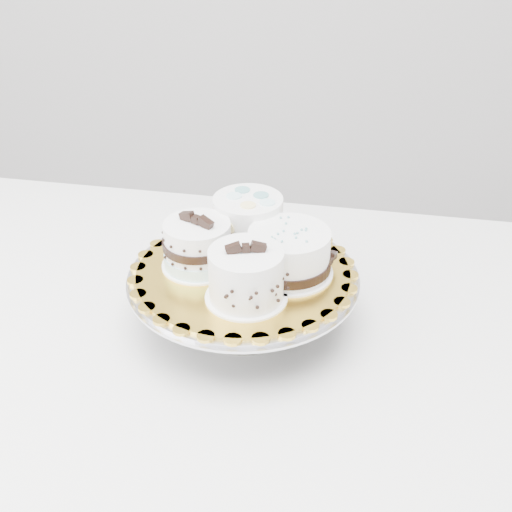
# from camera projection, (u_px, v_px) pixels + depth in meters

# --- Properties ---
(table) EXTENTS (1.36, 0.99, 0.75)m
(table) POSITION_uv_depth(u_px,v_px,m) (235.00, 368.00, 0.99)
(table) COLOR white
(table) RESTS_ON floor
(cake_stand) EXTENTS (0.33, 0.33, 0.09)m
(cake_stand) POSITION_uv_depth(u_px,v_px,m) (243.00, 289.00, 0.93)
(cake_stand) COLOR gray
(cake_stand) RESTS_ON table
(cake_board) EXTENTS (0.40, 0.40, 0.00)m
(cake_board) POSITION_uv_depth(u_px,v_px,m) (243.00, 271.00, 0.92)
(cake_board) COLOR gold
(cake_board) RESTS_ON cake_stand
(cake_swirl) EXTENTS (0.11, 0.11, 0.09)m
(cake_swirl) POSITION_uv_depth(u_px,v_px,m) (246.00, 276.00, 0.84)
(cake_swirl) COLOR white
(cake_swirl) RESTS_ON cake_board
(cake_banded) EXTENTS (0.13, 0.13, 0.09)m
(cake_banded) POSITION_uv_depth(u_px,v_px,m) (198.00, 246.00, 0.91)
(cake_banded) COLOR white
(cake_banded) RESTS_ON cake_board
(cake_dots) EXTENTS (0.13, 0.13, 0.08)m
(cake_dots) POSITION_uv_depth(u_px,v_px,m) (248.00, 221.00, 0.96)
(cake_dots) COLOR white
(cake_dots) RESTS_ON cake_board
(cake_ribbon) EXTENTS (0.15, 0.15, 0.07)m
(cake_ribbon) POSITION_uv_depth(u_px,v_px,m) (290.00, 254.00, 0.89)
(cake_ribbon) COLOR white
(cake_ribbon) RESTS_ON cake_board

